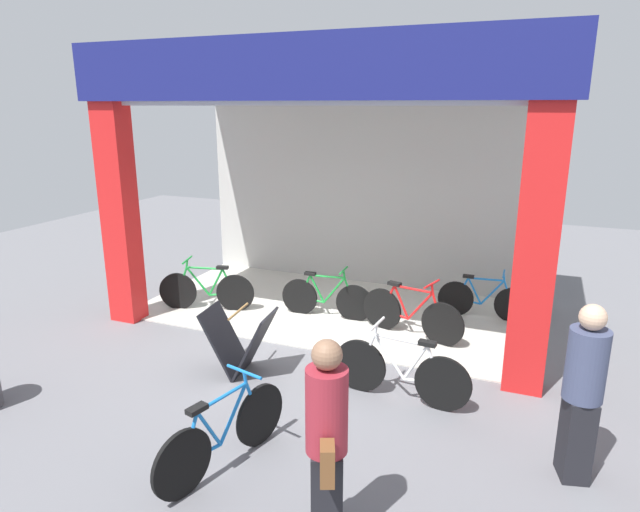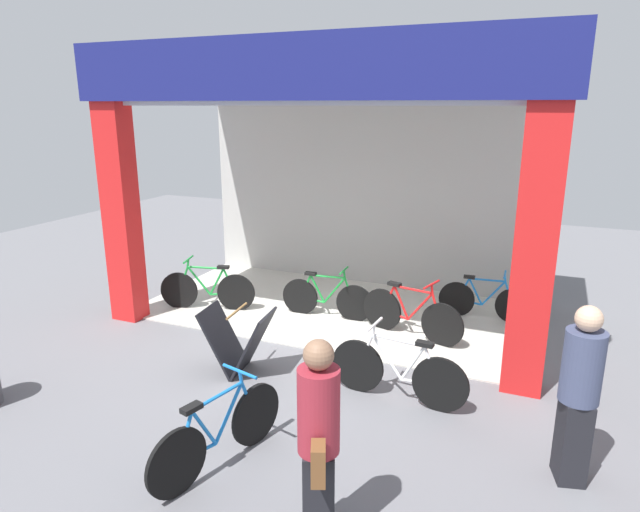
# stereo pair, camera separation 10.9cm
# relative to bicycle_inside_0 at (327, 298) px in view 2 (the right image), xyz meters

# --- Properties ---
(ground_plane) EXTENTS (20.92, 20.92, 0.00)m
(ground_plane) POSITION_rel_bicycle_inside_0_xyz_m (0.06, -1.23, -0.34)
(ground_plane) COLOR slate
(ground_plane) RESTS_ON ground
(shop_facade) EXTENTS (6.66, 3.56, 4.17)m
(shop_facade) POSITION_rel_bicycle_inside_0_xyz_m (0.06, 0.48, 1.91)
(shop_facade) COLOR beige
(shop_facade) RESTS_ON ground
(bicycle_inside_0) EXTENTS (1.53, 0.42, 0.84)m
(bicycle_inside_0) POSITION_rel_bicycle_inside_0_xyz_m (0.00, 0.00, 0.00)
(bicycle_inside_0) COLOR black
(bicycle_inside_0) RESTS_ON ground
(bicycle_inside_1) EXTENTS (1.60, 0.54, 0.91)m
(bicycle_inside_1) POSITION_rel_bicycle_inside_0_xyz_m (1.44, -0.25, 0.03)
(bicycle_inside_1) COLOR black
(bicycle_inside_1) RESTS_ON ground
(bicycle_inside_2) EXTENTS (1.46, 0.40, 0.80)m
(bicycle_inside_2) POSITION_rel_bicycle_inside_0_xyz_m (2.35, 0.91, -0.02)
(bicycle_inside_2) COLOR black
(bicycle_inside_2) RESTS_ON ground
(bicycle_inside_3) EXTENTS (1.56, 0.55, 0.89)m
(bicycle_inside_3) POSITION_rel_bicycle_inside_0_xyz_m (-1.97, -0.44, 0.02)
(bicycle_inside_3) COLOR black
(bicycle_inside_3) RESTS_ON ground
(bicycle_parked_0) EXTENTS (1.65, 0.45, 0.91)m
(bicycle_parked_0) POSITION_rel_bicycle_inside_0_xyz_m (1.74, -2.07, 0.03)
(bicycle_parked_0) COLOR black
(bicycle_parked_0) RESTS_ON ground
(bicycle_parked_1) EXTENTS (0.52, 1.58, 0.89)m
(bicycle_parked_1) POSITION_rel_bicycle_inside_0_xyz_m (0.51, -3.92, 0.02)
(bicycle_parked_1) COLOR black
(bicycle_parked_1) RESTS_ON ground
(sandwich_board_sign) EXTENTS (0.93, 0.66, 0.86)m
(sandwich_board_sign) POSITION_rel_bicycle_inside_0_xyz_m (-0.33, -2.18, 0.09)
(sandwich_board_sign) COLOR black
(sandwich_board_sign) RESTS_ON ground
(pedestrian_0) EXTENTS (0.42, 0.55, 1.73)m
(pedestrian_0) POSITION_rel_bicycle_inside_0_xyz_m (1.75, -4.43, 0.56)
(pedestrian_0) COLOR black
(pedestrian_0) RESTS_ON ground
(pedestrian_1) EXTENTS (0.42, 0.42, 1.70)m
(pedestrian_1) POSITION_rel_bicycle_inside_0_xyz_m (3.57, -2.81, 0.54)
(pedestrian_1) COLOR black
(pedestrian_1) RESTS_ON ground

